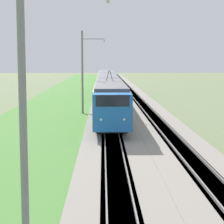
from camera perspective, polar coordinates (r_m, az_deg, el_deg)
name	(u,v)px	position (r m, az deg, el deg)	size (l,w,h in m)	color
ballast_main	(108,107)	(54.68, -0.49, 0.68)	(240.00, 4.40, 0.30)	gray
ballast_adjacent	(143,107)	(54.91, 4.12, 0.69)	(240.00, 4.40, 0.30)	gray
track_main	(108,107)	(54.68, -0.49, 0.69)	(240.00, 1.57, 0.45)	#4C4238
track_adjacent	(143,107)	(54.91, 4.12, 0.70)	(240.00, 1.57, 0.45)	#4C4238
grass_verge	(63,108)	(54.92, -6.45, 0.57)	(240.00, 11.85, 0.12)	#4C8438
passenger_train	(108,86)	(63.12, -0.58, 3.47)	(65.59, 2.93, 4.96)	blue
catenary_mast_near	(25,112)	(12.51, -11.31, 0.02)	(0.22, 2.56, 8.81)	slate
catenary_mast_mid	(83,72)	(48.16, -3.82, 5.29)	(0.22, 2.56, 9.17)	slate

